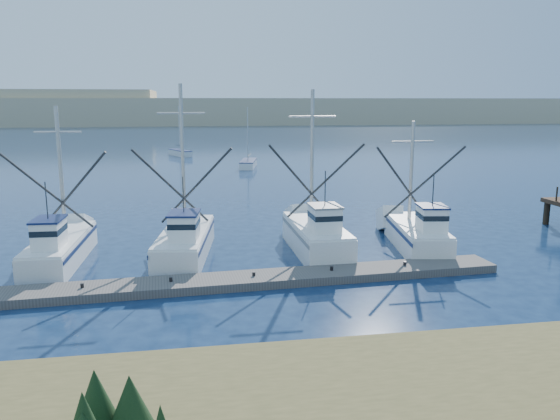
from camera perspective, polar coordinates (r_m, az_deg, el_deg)
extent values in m
plane|color=#0D1E3B|center=(23.12, 9.10, -11.30)|extent=(500.00, 500.00, 0.00)
cube|color=#5A5450|center=(26.73, -9.15, -7.66)|extent=(31.51, 3.81, 0.42)
cube|color=tan|center=(230.33, -7.87, 10.23)|extent=(360.00, 60.00, 10.00)
cube|color=white|center=(32.71, -21.92, -3.97)|extent=(2.55, 8.47, 1.36)
cube|color=white|center=(30.34, -22.96, -2.41)|extent=(1.39, 2.09, 1.50)
cylinder|color=#B7B2A8|center=(33.30, -21.94, 3.83)|extent=(0.22, 0.22, 7.23)
cube|color=white|center=(32.02, -9.85, -3.53)|extent=(3.66, 8.91, 1.45)
cube|color=white|center=(29.52, -9.96, -1.85)|extent=(1.72, 2.29, 1.50)
cylinder|color=#B7B2A8|center=(32.61, -10.13, 5.51)|extent=(0.22, 0.22, 8.38)
cube|color=white|center=(32.41, 3.78, -3.04)|extent=(2.66, 7.82, 1.63)
cube|color=white|center=(30.16, 4.68, -1.08)|extent=(1.52, 1.92, 1.50)
cylinder|color=#B7B2A8|center=(32.86, 3.36, 5.59)|extent=(0.22, 0.22, 7.88)
cube|color=white|center=(34.22, 14.09, -2.76)|extent=(3.58, 7.74, 1.44)
cube|color=white|center=(32.20, 15.55, -1.02)|extent=(1.68, 2.02, 1.50)
cylinder|color=#B7B2A8|center=(34.68, 13.56, 3.89)|extent=(0.22, 0.22, 6.22)
cube|color=white|center=(74.50, -3.33, 4.81)|extent=(3.08, 6.86, 0.90)
cylinder|color=#B7B2A8|center=(74.46, -3.39, 7.94)|extent=(0.12, 0.12, 7.20)
cube|color=white|center=(91.81, -10.40, 5.87)|extent=(3.95, 6.43, 0.90)
cylinder|color=#B7B2A8|center=(91.83, -10.49, 8.40)|extent=(0.12, 0.12, 7.20)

